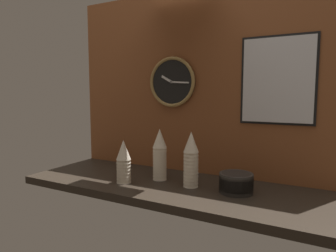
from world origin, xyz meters
name	(u,v)px	position (x,y,z in m)	size (l,w,h in m)	color
ground_plane	(176,187)	(0.00, 0.00, -0.02)	(1.60, 0.56, 0.04)	black
wall_tiled_back	(197,82)	(0.00, 0.27, 0.53)	(1.60, 0.03, 1.05)	brown
cup_stack_center_left	(124,161)	(-0.24, -0.11, 0.11)	(0.08, 0.08, 0.22)	beige
cup_stack_center	(160,154)	(-0.11, 0.03, 0.14)	(0.08, 0.08, 0.27)	beige
cup_stack_center_right	(191,159)	(0.09, -0.01, 0.14)	(0.08, 0.08, 0.27)	beige
bowl_stack_right	(236,182)	(0.31, 0.01, 0.05)	(0.16, 0.16, 0.09)	black
wall_clock	(172,82)	(-0.14, 0.23, 0.53)	(0.29, 0.03, 0.29)	black
menu_board	(278,80)	(0.44, 0.24, 0.53)	(0.36, 0.01, 0.44)	black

